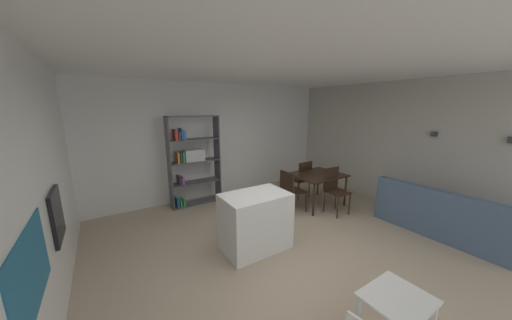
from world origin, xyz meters
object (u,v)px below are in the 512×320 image
object	(u,v)px
open_bookshelf	(191,159)
child_table	(397,304)
kitchen_island	(255,221)
dining_chair_far	(302,177)
dining_chair_near	(334,186)
built_in_oven	(57,215)
dining_table	(317,177)
sofa	(441,218)
dining_chair_island_side	(290,188)

from	to	relation	value
open_bookshelf	child_table	xyz separation A→B (m)	(0.50, -4.43, -0.66)
kitchen_island	open_bookshelf	world-z (taller)	open_bookshelf
kitchen_island	dining_chair_far	world-z (taller)	dining_chair_far
child_table	dining_chair_near	distance (m)	3.02
built_in_oven	child_table	distance (m)	3.67
open_bookshelf	child_table	size ratio (longest dim) A/B	3.40
open_bookshelf	built_in_oven	bearing A→B (deg)	-137.15
dining_table	dining_chair_near	bearing A→B (deg)	-89.40
dining_chair_near	open_bookshelf	bearing A→B (deg)	141.95
built_in_oven	open_bookshelf	xyz separation A→B (m)	(2.19, 2.03, 0.01)
dining_table	sofa	xyz separation A→B (m)	(0.88, -2.17, -0.38)
built_in_oven	dining_chair_island_side	size ratio (longest dim) A/B	0.63
open_bookshelf	dining_chair_near	world-z (taller)	open_bookshelf
child_table	dining_chair_far	world-z (taller)	dining_chair_far
dining_table	kitchen_island	bearing A→B (deg)	-161.17
open_bookshelf	sofa	world-z (taller)	open_bookshelf
child_table	dining_table	world-z (taller)	dining_table
dining_chair_near	child_table	bearing A→B (deg)	-126.38
built_in_oven	dining_chair_far	distance (m)	4.72
dining_chair_near	dining_chair_island_side	distance (m)	0.94
child_table	built_in_oven	bearing A→B (deg)	138.25
dining_table	dining_chair_island_side	distance (m)	0.80
kitchen_island	dining_chair_far	size ratio (longest dim) A/B	1.10
open_bookshelf	dining_chair_near	xyz separation A→B (m)	(2.42, -2.10, -0.49)
built_in_oven	sofa	world-z (taller)	built_in_oven
child_table	dining_chair_near	world-z (taller)	dining_chair_near
dining_table	dining_chair_near	world-z (taller)	dining_chair_near
dining_table	sofa	size ratio (longest dim) A/B	0.55
dining_chair_near	dining_chair_island_side	bearing A→B (deg)	150.85
dining_chair_near	dining_chair_far	world-z (taller)	dining_chair_near
dining_chair_island_side	child_table	bearing A→B (deg)	160.27
dining_chair_near	sofa	xyz separation A→B (m)	(0.88, -1.68, -0.29)
child_table	dining_chair_far	xyz separation A→B (m)	(1.91, 3.32, 0.15)
open_bookshelf	dining_table	bearing A→B (deg)	-33.66
sofa	open_bookshelf	bearing A→B (deg)	41.05
kitchen_island	dining_chair_near	distance (m)	2.18
built_in_oven	kitchen_island	xyz separation A→B (m)	(2.44, -0.31, -0.60)
dining_chair_near	dining_chair_far	xyz separation A→B (m)	(0.00, 0.99, -0.02)
built_in_oven	dining_table	bearing A→B (deg)	5.27
kitchen_island	open_bookshelf	size ratio (longest dim) A/B	0.51
dining_chair_near	dining_table	bearing A→B (deg)	93.58
child_table	dining_table	distance (m)	3.42
kitchen_island	dining_table	size ratio (longest dim) A/B	0.91
built_in_oven	dining_chair_far	size ratio (longest dim) A/B	0.62
child_table	dining_chair_island_side	xyz separation A→B (m)	(1.12, 2.83, 0.13)
built_in_oven	child_table	size ratio (longest dim) A/B	0.96
kitchen_island	dining_table	xyz separation A→B (m)	(2.16, 0.74, 0.21)
built_in_oven	sofa	size ratio (longest dim) A/B	0.28
dining_chair_far	dining_chair_island_side	bearing A→B (deg)	28.66
child_table	kitchen_island	bearing A→B (deg)	96.87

